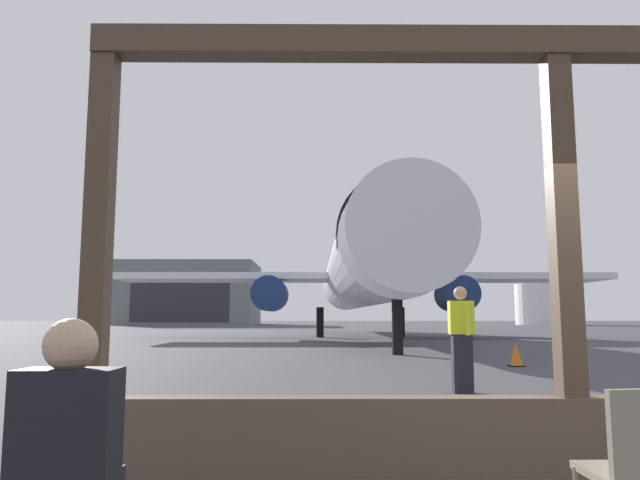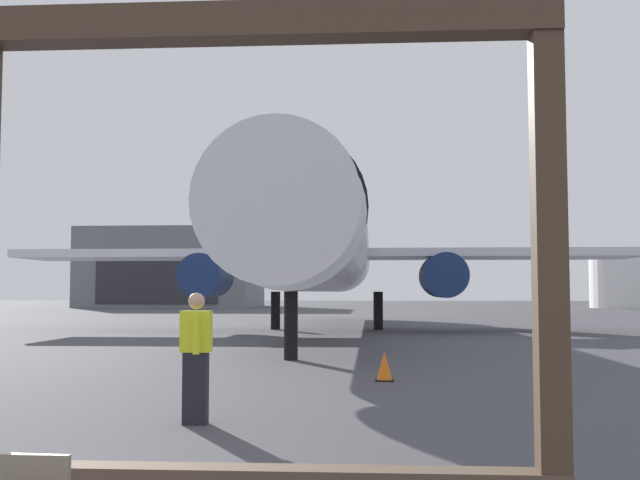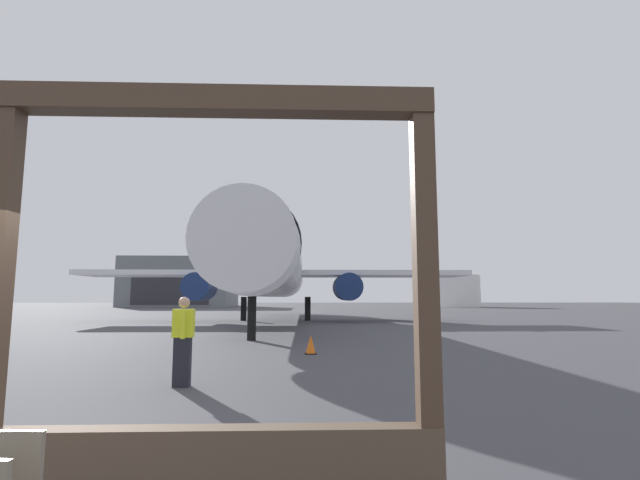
# 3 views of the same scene
# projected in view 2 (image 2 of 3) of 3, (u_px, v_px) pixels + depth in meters

# --- Properties ---
(ground_plane) EXTENTS (220.00, 220.00, 0.00)m
(ground_plane) POSITION_uv_depth(u_px,v_px,m) (325.00, 322.00, 44.97)
(ground_plane) COLOR #424247
(airplane) EXTENTS (27.81, 36.89, 10.73)m
(airplane) POSITION_uv_depth(u_px,v_px,m) (325.00, 247.00, 34.67)
(airplane) COLOR silver
(airplane) RESTS_ON ground
(ground_crew_worker) EXTENTS (0.40, 0.56, 1.74)m
(ground_crew_worker) POSITION_uv_depth(u_px,v_px,m) (196.00, 356.00, 10.30)
(ground_crew_worker) COLOR black
(ground_crew_worker) RESTS_ON ground
(traffic_cone) EXTENTS (0.36, 0.36, 0.58)m
(traffic_cone) POSITION_uv_depth(u_px,v_px,m) (384.00, 367.00, 15.23)
(traffic_cone) COLOR orange
(traffic_cone) RESTS_ON ground
(distant_hangar) EXTENTS (19.21, 15.52, 8.98)m
(distant_hangar) POSITION_uv_depth(u_px,v_px,m) (175.00, 269.00, 91.33)
(distant_hangar) COLOR slate
(distant_hangar) RESTS_ON ground
(fuel_storage_tank) EXTENTS (8.63, 8.63, 5.77)m
(fuel_storage_tank) POSITION_uv_depth(u_px,v_px,m) (631.00, 281.00, 83.97)
(fuel_storage_tank) COLOR white
(fuel_storage_tank) RESTS_ON ground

